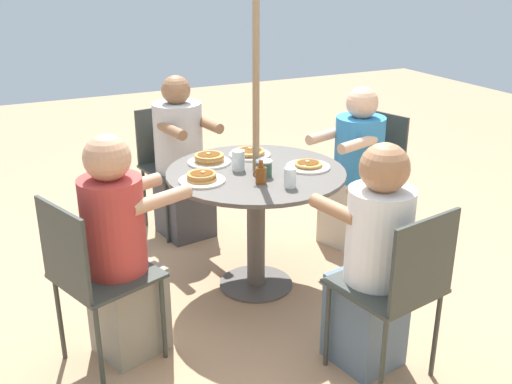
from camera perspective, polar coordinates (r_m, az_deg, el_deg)
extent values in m
plane|color=tan|center=(3.81, 0.00, -8.80)|extent=(12.00, 12.00, 0.00)
cylinder|color=#4C4742|center=(3.81, 0.00, -8.70)|extent=(0.46, 0.46, 0.01)
cylinder|color=#4C4742|center=(3.64, 0.00, -3.78)|extent=(0.11, 0.11, 0.74)
cylinder|color=#4C4742|center=(3.50, 0.00, 1.87)|extent=(1.05, 1.05, 0.02)
cylinder|color=#846B4C|center=(3.38, 0.00, 8.44)|extent=(0.04, 0.04, 2.32)
cylinder|color=#333833|center=(4.17, 10.36, -2.79)|extent=(0.02, 0.02, 0.47)
cylinder|color=#333833|center=(4.37, 6.56, -1.38)|extent=(0.02, 0.02, 0.47)
cylinder|color=#333833|center=(4.44, 13.22, -1.45)|extent=(0.02, 0.02, 0.47)
cylinder|color=#333833|center=(4.64, 9.52, -0.19)|extent=(0.02, 0.02, 0.47)
cube|color=#333833|center=(4.32, 10.12, 1.57)|extent=(0.54, 0.54, 0.02)
cube|color=#333833|center=(4.41, 11.94, 4.80)|extent=(0.14, 0.40, 0.41)
cube|color=beige|center=(4.32, 9.01, -1.81)|extent=(0.44, 0.41, 0.47)
cylinder|color=teal|center=(4.20, 9.80, 4.12)|extent=(0.34, 0.34, 0.44)
sphere|color=#DBA884|center=(4.12, 10.08, 8.37)|extent=(0.22, 0.22, 0.22)
cylinder|color=#DBA884|center=(3.94, 9.66, 4.52)|extent=(0.34, 0.16, 0.07)
cylinder|color=#DBA884|center=(4.11, 6.64, 5.36)|extent=(0.34, 0.16, 0.07)
cylinder|color=#333833|center=(4.44, -4.30, -0.93)|extent=(0.02, 0.02, 0.47)
cylinder|color=#333833|center=(4.29, -8.51, -1.97)|extent=(0.02, 0.02, 0.47)
cylinder|color=#333833|center=(4.74, -6.55, 0.45)|extent=(0.02, 0.02, 0.47)
cylinder|color=#333833|center=(4.59, -10.56, -0.48)|extent=(0.02, 0.02, 0.47)
cube|color=#333833|center=(4.43, -7.63, 2.23)|extent=(0.49, 0.49, 0.02)
cube|color=#333833|center=(4.54, -8.97, 5.48)|extent=(0.41, 0.08, 0.41)
cube|color=#3D3D42|center=(4.42, -6.81, -1.15)|extent=(0.38, 0.41, 0.47)
cylinder|color=#B2B2B2|center=(4.30, -7.42, 5.10)|extent=(0.35, 0.35, 0.51)
sphere|color=brown|center=(4.22, -7.64, 9.61)|extent=(0.20, 0.20, 0.20)
cylinder|color=brown|center=(4.17, -4.57, 6.46)|extent=(0.12, 0.32, 0.07)
cylinder|color=brown|center=(4.05, -8.01, 5.84)|extent=(0.12, 0.32, 0.07)
cylinder|color=#333833|center=(3.36, -12.65, -9.22)|extent=(0.02, 0.02, 0.47)
cylinder|color=#333833|center=(3.10, -8.82, -11.76)|extent=(0.02, 0.02, 0.47)
cylinder|color=#333833|center=(3.21, -18.18, -11.37)|extent=(0.02, 0.02, 0.47)
cylinder|color=#333833|center=(2.94, -14.68, -14.31)|extent=(0.02, 0.02, 0.47)
cube|color=#333833|center=(3.02, -13.99, -7.70)|extent=(0.55, 0.55, 0.02)
cube|color=#333833|center=(2.84, -17.88, -5.22)|extent=(0.15, 0.39, 0.41)
cube|color=gray|center=(3.19, -11.98, -10.93)|extent=(0.40, 0.38, 0.47)
cylinder|color=#B73833|center=(2.94, -13.41, -3.26)|extent=(0.30, 0.30, 0.49)
sphere|color=tan|center=(2.82, -14.01, 3.18)|extent=(0.22, 0.22, 0.22)
cylinder|color=tan|center=(3.09, -11.76, 0.47)|extent=(0.34, 0.18, 0.07)
cylinder|color=tan|center=(2.90, -9.03, -0.72)|extent=(0.34, 0.18, 0.07)
cylinder|color=#333833|center=(3.03, 6.80, -12.45)|extent=(0.02, 0.02, 0.47)
cylinder|color=#333833|center=(3.25, 11.64, -10.18)|extent=(0.02, 0.02, 0.47)
cylinder|color=#333833|center=(2.83, 11.98, -15.61)|extent=(0.02, 0.02, 0.47)
cylinder|color=#333833|center=(3.07, 16.74, -12.87)|extent=(0.02, 0.02, 0.47)
cube|color=#333833|center=(2.91, 12.16, -8.71)|extent=(0.50, 0.50, 0.02)
cube|color=#333833|center=(2.70, 15.74, -6.42)|extent=(0.41, 0.09, 0.41)
cube|color=slate|center=(3.10, 10.33, -11.87)|extent=(0.35, 0.37, 0.47)
cylinder|color=white|center=(2.84, 11.62, -4.24)|extent=(0.31, 0.31, 0.48)
sphere|color=#A3704C|center=(2.71, 12.15, 2.26)|extent=(0.23, 0.23, 0.23)
cylinder|color=#A3704C|center=(2.82, 7.47, -1.64)|extent=(0.12, 0.30, 0.07)
cylinder|color=#A3704C|center=(2.99, 10.98, -0.53)|extent=(0.12, 0.30, 0.07)
cylinder|color=silver|center=(3.76, -0.60, 3.57)|extent=(0.26, 0.26, 0.01)
cylinder|color=#AD7A3D|center=(3.76, -0.70, 3.77)|extent=(0.19, 0.19, 0.01)
cylinder|color=#AD7A3D|center=(3.75, -0.63, 3.91)|extent=(0.19, 0.19, 0.01)
ellipsoid|color=brown|center=(3.75, -0.60, 4.06)|extent=(0.15, 0.14, 0.00)
cube|color=#F4E084|center=(3.76, -0.59, 4.19)|extent=(0.03, 0.03, 0.01)
cylinder|color=silver|center=(3.55, 4.98, 2.40)|extent=(0.26, 0.26, 0.01)
cylinder|color=#AD7A3D|center=(3.55, 5.03, 2.61)|extent=(0.17, 0.17, 0.01)
cylinder|color=#AD7A3D|center=(3.54, 5.00, 2.71)|extent=(0.16, 0.16, 0.01)
ellipsoid|color=brown|center=(3.54, 5.00, 2.83)|extent=(0.13, 0.12, 0.00)
cube|color=#F4E084|center=(3.54, 4.92, 2.93)|extent=(0.03, 0.03, 0.01)
cylinder|color=silver|center=(3.33, -5.16, 1.09)|extent=(0.26, 0.26, 0.01)
cylinder|color=#AD7A3D|center=(3.32, -5.19, 1.26)|extent=(0.17, 0.17, 0.01)
cylinder|color=#AD7A3D|center=(3.32, -5.28, 1.48)|extent=(0.15, 0.15, 0.01)
cylinder|color=#AD7A3D|center=(3.32, -5.22, 1.71)|extent=(0.16, 0.16, 0.01)
ellipsoid|color=brown|center=(3.31, -5.19, 1.82)|extent=(0.13, 0.12, 0.00)
cube|color=#F4E084|center=(3.31, -5.07, 1.91)|extent=(0.03, 0.03, 0.01)
cylinder|color=silver|center=(3.63, -4.49, 2.84)|extent=(0.26, 0.26, 0.01)
cylinder|color=#AD7A3D|center=(3.62, -4.40, 3.02)|extent=(0.16, 0.16, 0.01)
cylinder|color=#AD7A3D|center=(3.63, -4.46, 3.20)|extent=(0.17, 0.17, 0.01)
cylinder|color=#AD7A3D|center=(3.62, -4.48, 3.33)|extent=(0.18, 0.18, 0.01)
cylinder|color=#AD7A3D|center=(3.62, -4.48, 3.51)|extent=(0.18, 0.18, 0.01)
ellipsoid|color=brown|center=(3.61, -4.51, 3.62)|extent=(0.14, 0.13, 0.00)
cube|color=#F4E084|center=(3.60, -4.55, 3.67)|extent=(0.02, 0.02, 0.01)
cylinder|color=brown|center=(3.28, 0.47, 1.59)|extent=(0.06, 0.06, 0.09)
cylinder|color=brown|center=(3.26, 0.48, 2.68)|extent=(0.03, 0.03, 0.04)
torus|color=brown|center=(3.26, 0.04, 1.75)|extent=(0.04, 0.01, 0.04)
cylinder|color=#33513D|center=(3.39, 0.70, 2.20)|extent=(0.09, 0.09, 0.09)
cylinder|color=white|center=(3.37, 0.70, 2.95)|extent=(0.09, 0.09, 0.01)
cylinder|color=silver|center=(3.49, -1.69, 3.04)|extent=(0.08, 0.08, 0.12)
cylinder|color=silver|center=(3.23, 3.27, 1.38)|extent=(0.07, 0.07, 0.11)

